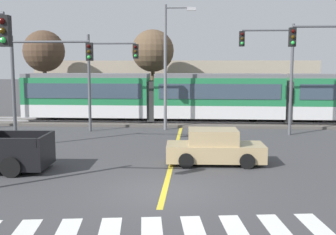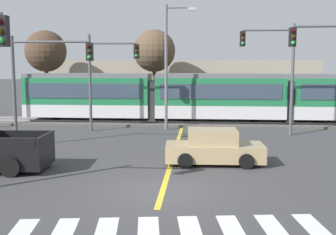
{
  "view_description": "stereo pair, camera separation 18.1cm",
  "coord_description": "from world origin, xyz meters",
  "px_view_note": "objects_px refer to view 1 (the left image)",
  "views": [
    {
      "loc": [
        1.1,
        -13.83,
        4.33
      ],
      "look_at": [
        -0.39,
        7.32,
        1.6
      ],
      "focal_mm": 45.0,
      "sensor_mm": 36.0,
      "label": 1
    },
    {
      "loc": [
        1.28,
        -13.82,
        4.33
      ],
      "look_at": [
        -0.39,
        7.32,
        1.6
      ],
      "focal_mm": 45.0,
      "sensor_mm": 36.0,
      "label": 2
    }
  ],
  "objects_px": {
    "sedan_crossing": "(215,148)",
    "traffic_light_far_left": "(105,69)",
    "light_rail_tram": "(218,96)",
    "bare_tree_west": "(153,51)",
    "traffic_light_mid_left": "(41,72)",
    "street_lamp_centre": "(168,60)",
    "bare_tree_far_west": "(44,52)",
    "traffic_light_far_right": "(275,63)"
  },
  "relations": [
    {
      "from": "sedan_crossing",
      "to": "traffic_light_far_left",
      "type": "height_order",
      "value": "traffic_light_far_left"
    },
    {
      "from": "light_rail_tram",
      "to": "bare_tree_west",
      "type": "xyz_separation_m",
      "value": [
        -5.2,
        4.77,
        3.29
      ]
    },
    {
      "from": "traffic_light_far_left",
      "to": "bare_tree_west",
      "type": "height_order",
      "value": "bare_tree_west"
    },
    {
      "from": "sedan_crossing",
      "to": "traffic_light_mid_left",
      "type": "relative_size",
      "value": 0.74
    },
    {
      "from": "street_lamp_centre",
      "to": "bare_tree_west",
      "type": "bearing_deg",
      "value": 103.46
    },
    {
      "from": "bare_tree_far_west",
      "to": "traffic_light_far_right",
      "type": "bearing_deg",
      "value": -27.43
    },
    {
      "from": "sedan_crossing",
      "to": "bare_tree_west",
      "type": "relative_size",
      "value": 0.6
    },
    {
      "from": "traffic_light_mid_left",
      "to": "bare_tree_far_west",
      "type": "bearing_deg",
      "value": 109.64
    },
    {
      "from": "light_rail_tram",
      "to": "traffic_light_far_right",
      "type": "xyz_separation_m",
      "value": [
        3.12,
        -4.32,
        2.32
      ]
    },
    {
      "from": "traffic_light_far_right",
      "to": "traffic_light_far_left",
      "type": "xyz_separation_m",
      "value": [
        -10.43,
        0.56,
        -0.4
      ]
    },
    {
      "from": "traffic_light_far_right",
      "to": "bare_tree_west",
      "type": "bearing_deg",
      "value": 132.49
    },
    {
      "from": "sedan_crossing",
      "to": "traffic_light_far_right",
      "type": "bearing_deg",
      "value": 63.7
    },
    {
      "from": "traffic_light_far_right",
      "to": "traffic_light_mid_left",
      "type": "xyz_separation_m",
      "value": [
        -12.53,
        -4.86,
        -0.48
      ]
    },
    {
      "from": "traffic_light_mid_left",
      "to": "sedan_crossing",
      "type": "bearing_deg",
      "value": -18.64
    },
    {
      "from": "traffic_light_far_left",
      "to": "bare_tree_far_west",
      "type": "relative_size",
      "value": 0.87
    },
    {
      "from": "traffic_light_mid_left",
      "to": "street_lamp_centre",
      "type": "xyz_separation_m",
      "value": [
        6.01,
        6.39,
        0.7
      ]
    },
    {
      "from": "sedan_crossing",
      "to": "traffic_light_far_right",
      "type": "height_order",
      "value": "traffic_light_far_right"
    },
    {
      "from": "traffic_light_far_left",
      "to": "bare_tree_west",
      "type": "relative_size",
      "value": 0.86
    },
    {
      "from": "street_lamp_centre",
      "to": "traffic_light_mid_left",
      "type": "bearing_deg",
      "value": -133.23
    },
    {
      "from": "traffic_light_far_right",
      "to": "bare_tree_far_west",
      "type": "xyz_separation_m",
      "value": [
        -17.51,
        9.09,
        0.96
      ]
    },
    {
      "from": "light_rail_tram",
      "to": "traffic_light_mid_left",
      "type": "bearing_deg",
      "value": -135.71
    },
    {
      "from": "traffic_light_far_right",
      "to": "bare_tree_west",
      "type": "xyz_separation_m",
      "value": [
        -8.33,
        9.09,
        0.97
      ]
    },
    {
      "from": "sedan_crossing",
      "to": "street_lamp_centre",
      "type": "height_order",
      "value": "street_lamp_centre"
    },
    {
      "from": "traffic_light_far_left",
      "to": "bare_tree_far_west",
      "type": "height_order",
      "value": "bare_tree_far_west"
    },
    {
      "from": "traffic_light_far_left",
      "to": "street_lamp_centre",
      "type": "relative_size",
      "value": 0.76
    },
    {
      "from": "traffic_light_mid_left",
      "to": "street_lamp_centre",
      "type": "height_order",
      "value": "street_lamp_centre"
    },
    {
      "from": "traffic_light_mid_left",
      "to": "bare_tree_far_west",
      "type": "relative_size",
      "value": 0.81
    },
    {
      "from": "bare_tree_far_west",
      "to": "light_rail_tram",
      "type": "bearing_deg",
      "value": -18.33
    },
    {
      "from": "traffic_light_far_right",
      "to": "bare_tree_west",
      "type": "relative_size",
      "value": 0.94
    },
    {
      "from": "traffic_light_far_right",
      "to": "traffic_light_mid_left",
      "type": "bearing_deg",
      "value": -158.81
    },
    {
      "from": "sedan_crossing",
      "to": "traffic_light_far_right",
      "type": "relative_size",
      "value": 0.64
    },
    {
      "from": "light_rail_tram",
      "to": "street_lamp_centre",
      "type": "xyz_separation_m",
      "value": [
        -3.4,
        -2.78,
        2.53
      ]
    },
    {
      "from": "sedan_crossing",
      "to": "bare_tree_far_west",
      "type": "height_order",
      "value": "bare_tree_far_west"
    },
    {
      "from": "sedan_crossing",
      "to": "street_lamp_centre",
      "type": "xyz_separation_m",
      "value": [
        -2.67,
        9.32,
        3.88
      ]
    },
    {
      "from": "traffic_light_far_left",
      "to": "traffic_light_mid_left",
      "type": "bearing_deg",
      "value": -111.24
    },
    {
      "from": "street_lamp_centre",
      "to": "bare_tree_far_west",
      "type": "height_order",
      "value": "street_lamp_centre"
    },
    {
      "from": "light_rail_tram",
      "to": "sedan_crossing",
      "type": "relative_size",
      "value": 6.57
    },
    {
      "from": "traffic_light_mid_left",
      "to": "traffic_light_far_left",
      "type": "height_order",
      "value": "traffic_light_far_left"
    },
    {
      "from": "bare_tree_west",
      "to": "traffic_light_mid_left",
      "type": "bearing_deg",
      "value": -106.77
    },
    {
      "from": "light_rail_tram",
      "to": "traffic_light_far_left",
      "type": "bearing_deg",
      "value": -152.74
    },
    {
      "from": "light_rail_tram",
      "to": "bare_tree_far_west",
      "type": "distance_m",
      "value": 15.5
    },
    {
      "from": "bare_tree_far_west",
      "to": "bare_tree_west",
      "type": "distance_m",
      "value": 9.18
    }
  ]
}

